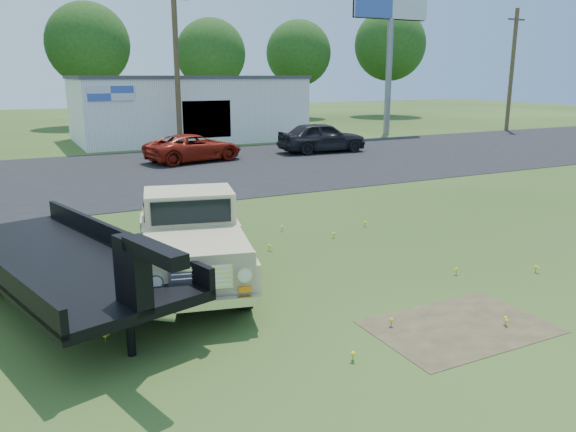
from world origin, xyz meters
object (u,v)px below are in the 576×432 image
(flatbed_trailer, at_px, (57,253))
(vintage_pickup_truck, at_px, (190,236))
(red_pickup, at_px, (194,148))
(billboard, at_px, (391,11))
(dark_sedan, at_px, (322,137))

(flatbed_trailer, bearing_deg, vintage_pickup_truck, -15.31)
(red_pickup, bearing_deg, billboard, -79.85)
(vintage_pickup_truck, relative_size, dark_sedan, 1.09)
(flatbed_trailer, bearing_deg, red_pickup, 48.63)
(billboard, height_order, dark_sedan, billboard)
(red_pickup, distance_m, dark_sedan, 7.37)
(dark_sedan, bearing_deg, billboard, -51.28)
(flatbed_trailer, bearing_deg, dark_sedan, 31.33)
(billboard, relative_size, red_pickup, 2.29)
(red_pickup, bearing_deg, flatbed_trailer, 142.49)
(dark_sedan, bearing_deg, red_pickup, 94.08)
(billboard, xyz_separation_m, vintage_pickup_truck, (-21.87, -22.87, -7.57))
(red_pickup, bearing_deg, dark_sedan, -101.04)
(billboard, relative_size, dark_sedan, 2.27)
(billboard, xyz_separation_m, flatbed_trailer, (-24.41, -22.89, -7.55))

